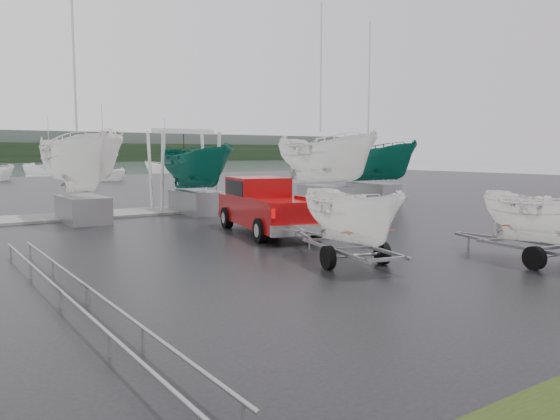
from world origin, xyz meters
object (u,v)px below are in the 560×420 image
object	(u,v)px
trailer_hitched	(353,169)
boat_hoist	(184,158)
pickup_truck	(264,204)
trailer_parked	(552,172)

from	to	relation	value
trailer_hitched	boat_hoist	bearing A→B (deg)	94.04
pickup_truck	trailer_hitched	xyz separation A→B (m)	(-1.38, -6.37, 1.46)
trailer_parked	trailer_hitched	bearing A→B (deg)	151.01
trailer_hitched	trailer_parked	bearing A→B (deg)	-21.86
pickup_truck	trailer_parked	bearing A→B (deg)	-60.63
trailer_hitched	trailer_parked	distance (m)	5.10
pickup_truck	trailer_hitched	bearing A→B (deg)	-90.00
pickup_truck	trailer_parked	size ratio (longest dim) A/B	1.42
trailer_hitched	trailer_parked	xyz separation A→B (m)	(4.22, -2.86, -0.07)
trailer_parked	boat_hoist	xyz separation A→B (m)	(-2.04, 18.01, 0.24)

